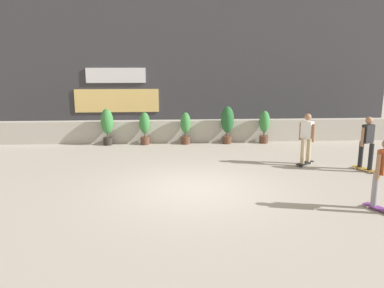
{
  "coord_description": "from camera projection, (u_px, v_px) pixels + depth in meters",
  "views": [
    {
      "loc": [
        -0.67,
        -10.05,
        3.49
      ],
      "look_at": [
        0.0,
        1.5,
        0.9
      ],
      "focal_mm": 36.82,
      "sensor_mm": 36.0,
      "label": 1
    }
  ],
  "objects": [
    {
      "name": "potted_plant_1",
      "position": [
        145.0,
        127.0,
        15.75
      ],
      "size": [
        0.42,
        0.42,
        1.31
      ],
      "color": "brown",
      "rests_on": "ground"
    },
    {
      "name": "potted_plant_3",
      "position": [
        227.0,
        122.0,
        15.9
      ],
      "size": [
        0.52,
        0.52,
        1.52
      ],
      "color": "brown",
      "rests_on": "ground"
    },
    {
      "name": "potted_plant_2",
      "position": [
        186.0,
        127.0,
        15.84
      ],
      "size": [
        0.41,
        0.41,
        1.29
      ],
      "color": "brown",
      "rests_on": "ground"
    },
    {
      "name": "skater_mid_plaza",
      "position": [
        367.0,
        141.0,
        12.05
      ],
      "size": [
        0.53,
        0.81,
        1.7
      ],
      "color": "#BF8C26",
      "rests_on": "ground"
    },
    {
      "name": "skater_by_wall_left",
      "position": [
        384.0,
        172.0,
        8.86
      ],
      "size": [
        0.54,
        0.8,
        1.7
      ],
      "color": "#72338C",
      "rests_on": "ground"
    },
    {
      "name": "planter_wall",
      "position": [
        186.0,
        131.0,
        16.34
      ],
      "size": [
        18.0,
        0.4,
        0.9
      ],
      "primitive_type": "cube",
      "color": "#B2ADA3",
      "rests_on": "ground"
    },
    {
      "name": "skater_far_left",
      "position": [
        307.0,
        137.0,
        12.71
      ],
      "size": [
        0.74,
        0.67,
        1.7
      ],
      "color": "black",
      "rests_on": "ground"
    },
    {
      "name": "potted_plant_0",
      "position": [
        107.0,
        124.0,
        15.64
      ],
      "size": [
        0.49,
        0.49,
        1.46
      ],
      "color": "#2D2823",
      "rests_on": "ground"
    },
    {
      "name": "potted_plant_4",
      "position": [
        264.0,
        125.0,
        16.02
      ],
      "size": [
        0.43,
        0.43,
        1.33
      ],
      "color": "brown",
      "rests_on": "ground"
    },
    {
      "name": "ground_plane",
      "position": [
        195.0,
        189.0,
        10.59
      ],
      "size": [
        48.0,
        48.0,
        0.0
      ],
      "primitive_type": "plane",
      "color": "#A8A093"
    },
    {
      "name": "building_backdrop",
      "position": [
        182.0,
        61.0,
        19.63
      ],
      "size": [
        20.0,
        2.08,
        6.5
      ],
      "color": "#38383D",
      "rests_on": "ground"
    }
  ]
}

